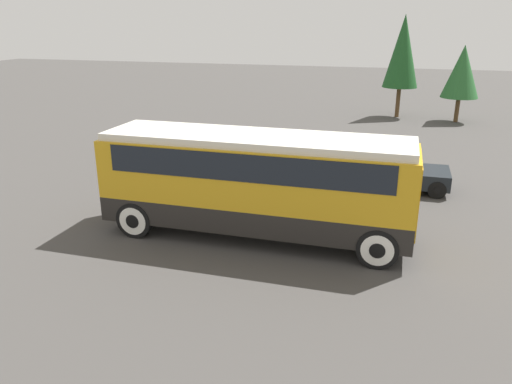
{
  "coord_description": "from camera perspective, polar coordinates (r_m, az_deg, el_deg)",
  "views": [
    {
      "loc": [
        4.02,
        -13.82,
        6.45
      ],
      "look_at": [
        0.0,
        0.0,
        1.45
      ],
      "focal_mm": 35.0,
      "sensor_mm": 36.0,
      "label": 1
    }
  ],
  "objects": [
    {
      "name": "parked_car_far",
      "position": [
        23.26,
        4.22,
        4.66
      ],
      "size": [
        4.54,
        1.96,
        1.29
      ],
      "color": "silver",
      "rests_on": "ground_plane"
    },
    {
      "name": "tree_center",
      "position": [
        36.01,
        16.41,
        15.15
      ],
      "size": [
        2.34,
        2.34,
        6.8
      ],
      "color": "brown",
      "rests_on": "ground_plane"
    },
    {
      "name": "parked_car_near",
      "position": [
        20.74,
        14.9,
        2.39
      ],
      "size": [
        4.55,
        1.97,
        1.4
      ],
      "color": "black",
      "rests_on": "ground_plane"
    },
    {
      "name": "tour_bus",
      "position": [
        15.05,
        0.35,
        1.75
      ],
      "size": [
        9.38,
        2.59,
        3.23
      ],
      "color": "black",
      "rests_on": "ground_plane"
    },
    {
      "name": "tree_left",
      "position": [
        35.54,
        22.48,
        12.58
      ],
      "size": [
        2.37,
        2.37,
        4.93
      ],
      "color": "brown",
      "rests_on": "ground_plane"
    },
    {
      "name": "ground_plane",
      "position": [
        15.77,
        -0.0,
        -4.99
      ],
      "size": [
        120.0,
        120.0,
        0.0
      ],
      "primitive_type": "plane",
      "color": "#423F3D"
    },
    {
      "name": "parked_car_mid",
      "position": [
        23.71,
        -7.13,
        4.91
      ],
      "size": [
        4.43,
        1.87,
        1.35
      ],
      "color": "#7A6B5B",
      "rests_on": "ground_plane"
    }
  ]
}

